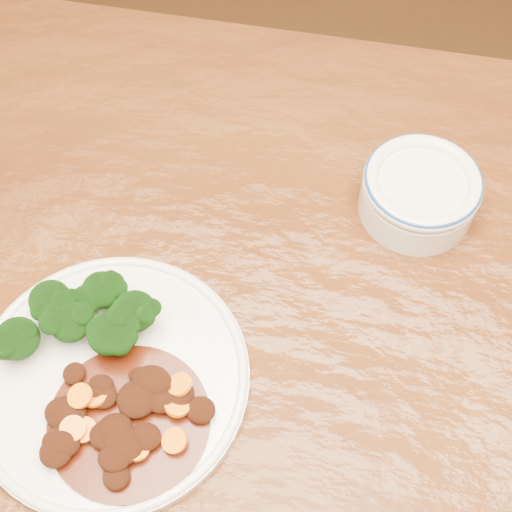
# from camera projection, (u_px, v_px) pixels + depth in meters

# --- Properties ---
(dining_table) EXTENTS (1.51, 0.91, 0.75)m
(dining_table) POSITION_uv_depth(u_px,v_px,m) (312.00, 407.00, 0.72)
(dining_table) COLOR #4E2A0D
(dining_table) RESTS_ON ground
(dinner_plate) EXTENTS (0.25, 0.25, 0.02)m
(dinner_plate) POSITION_uv_depth(u_px,v_px,m) (111.00, 378.00, 0.64)
(dinner_plate) COLOR silver
(dinner_plate) RESTS_ON dining_table
(broccoli_florets) EXTENTS (0.13, 0.10, 0.04)m
(broccoli_florets) POSITION_uv_depth(u_px,v_px,m) (81.00, 316.00, 0.64)
(broccoli_florets) COLOR #5E934C
(broccoli_florets) RESTS_ON dinner_plate
(mince_stew) EXTENTS (0.14, 0.14, 0.03)m
(mince_stew) POSITION_uv_depth(u_px,v_px,m) (121.00, 419.00, 0.61)
(mince_stew) COLOR #3F1406
(mince_stew) RESTS_ON dinner_plate
(dip_bowl) EXTENTS (0.12, 0.12, 0.05)m
(dip_bowl) POSITION_uv_depth(u_px,v_px,m) (420.00, 192.00, 0.72)
(dip_bowl) COLOR beige
(dip_bowl) RESTS_ON dining_table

